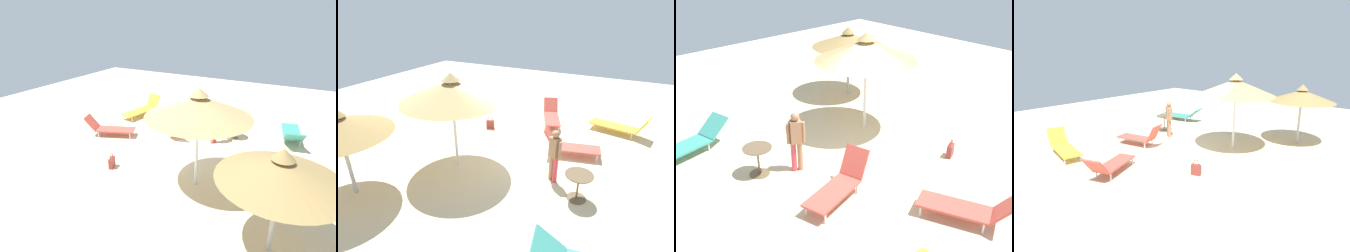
% 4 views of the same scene
% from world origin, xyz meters
% --- Properties ---
extents(ground, '(24.00, 24.00, 0.10)m').
position_xyz_m(ground, '(0.00, 0.00, -0.05)').
color(ground, beige).
extents(parasol_umbrella_far_left, '(2.83, 2.83, 2.82)m').
position_xyz_m(parasol_umbrella_far_left, '(-1.11, -1.08, 2.32)').
color(parasol_umbrella_far_left, white).
rests_on(parasol_umbrella_far_left, ground).
extents(parasol_umbrella_center, '(2.44, 2.44, 2.35)m').
position_xyz_m(parasol_umbrella_center, '(-2.65, -3.38, 1.91)').
color(parasol_umbrella_center, '#B2B2B7').
rests_on(parasol_umbrella_center, ground).
extents(lounge_chair_front, '(1.88, 0.99, 0.91)m').
position_xyz_m(lounge_chair_front, '(1.76, 0.95, 0.38)').
color(lounge_chair_front, '#CC4C3F').
rests_on(lounge_chair_front, ground).
extents(lounge_chair_back, '(1.24, 1.97, 0.79)m').
position_xyz_m(lounge_chair_back, '(0.44, 3.28, 0.33)').
color(lounge_chair_back, '#CC4C3F').
rests_on(lounge_chair_back, ground).
extents(lounge_chair_edge, '(2.33, 1.05, 0.73)m').
position_xyz_m(lounge_chair_edge, '(3.27, -3.11, 0.32)').
color(lounge_chair_edge, teal).
rests_on(lounge_chair_edge, ground).
extents(lounge_chair_far_right, '(2.12, 0.98, 0.81)m').
position_xyz_m(lounge_chair_far_right, '(3.09, 3.41, 0.32)').
color(lounge_chair_far_right, gold).
rests_on(lounge_chair_far_right, ground).
extents(person_standing_near_left, '(0.40, 0.32, 1.52)m').
position_xyz_m(person_standing_near_left, '(1.73, -0.57, 0.85)').
color(person_standing_near_left, '#D83F4C').
rests_on(person_standing_near_left, ground).
extents(handbag, '(0.32, 0.21, 0.49)m').
position_xyz_m(handbag, '(-1.50, 1.60, 0.18)').
color(handbag, maroon).
rests_on(handbag, ground).
extents(side_table_round, '(0.69, 0.69, 0.72)m').
position_xyz_m(side_table_round, '(2.51, -1.05, 0.50)').
color(side_table_round, brown).
rests_on(side_table_round, ground).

